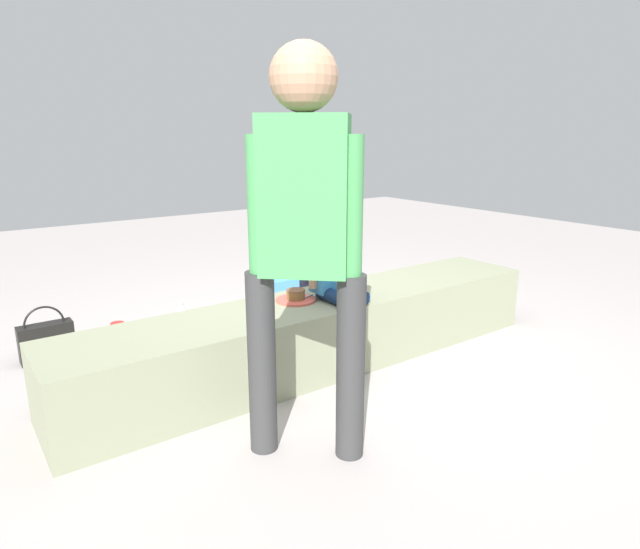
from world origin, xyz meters
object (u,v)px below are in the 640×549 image
Objects in this scene: adult_standing at (305,223)px; party_cup_red at (118,330)px; child_seated at (332,261)px; gift_bag at (282,295)px; water_bottle_far_side at (237,339)px; handbag_brown_canvas at (343,268)px; cake_box_white at (145,357)px; water_bottle_near_gift at (182,318)px; handbag_black_leather at (47,341)px; cake_plate at (296,297)px.

adult_standing reaches higher than party_cup_red.
child_seated is 1.63× the size of gift_bag.
water_bottle_far_side is at bearing 130.27° from child_seated.
gift_bag is 1.00m from handbag_brown_canvas.
party_cup_red is at bearing 89.85° from cake_box_white.
handbag_black_leather is at bearing 179.73° from water_bottle_near_gift.
handbag_brown_canvas is at bearing 43.87° from cake_plate.
water_bottle_near_gift is 0.58× the size of handbag_brown_canvas.
cake_plate is 0.53m from water_bottle_far_side.
gift_bag is at bearing -4.96° from water_bottle_near_gift.
cake_box_white is at bearing -159.01° from handbag_brown_canvas.
cake_plate reaches higher than handbag_brown_canvas.
handbag_brown_canvas is (1.15, 1.37, -0.49)m from child_seated.
water_bottle_near_gift is at bearing -16.58° from party_cup_red.
cake_plate is at bearing -36.66° from cake_box_white.
handbag_black_leather is (-0.43, -0.11, 0.07)m from party_cup_red.
party_cup_red is 0.53m from cake_box_white.
child_seated is 4.67× the size of party_cup_red.
adult_standing reaches higher than cake_box_white.
party_cup_red is at bearing -172.95° from handbag_brown_canvas.
water_bottle_near_gift is at bearing -0.27° from handbag_black_leather.
handbag_brown_canvas is (1.65, 0.37, 0.03)m from water_bottle_near_gift.
child_seated is 0.78m from water_bottle_far_side.
handbag_brown_canvas is at bearing 49.89° from child_seated.
water_bottle_near_gift is 0.57m from cake_box_white.
cake_box_white is at bearing -44.31° from handbag_black_leather.
gift_bag is 1.53× the size of water_bottle_near_gift.
child_seated reaches higher than gift_bag.
handbag_brown_canvas reaches higher than water_bottle_far_side.
party_cup_red is at bearing 98.44° from adult_standing.
gift_bag is at bearing 75.23° from child_seated.
child_seated is 1.48× the size of handbag_black_leather.
gift_bag is at bearing -9.02° from party_cup_red.
cake_plate is at bearing 59.35° from adult_standing.
cake_plate is 0.76× the size of gift_bag.
adult_standing is 2.00m from gift_bag.
child_seated is 0.98m from adult_standing.
cake_box_white is at bearing 143.34° from cake_plate.
gift_bag is at bearing 62.74° from cake_plate.
party_cup_red is 2.06m from handbag_brown_canvas.
cake_plate reaches higher than water_bottle_far_side.
child_seated is 2.16× the size of cake_plate.
cake_plate is at bearing -71.96° from water_bottle_near_gift.
water_bottle_far_side is (-0.62, -0.49, -0.04)m from gift_bag.
gift_bag is 1.07× the size of cake_box_white.
water_bottle_near_gift is at bearing 116.75° from child_seated.
handbag_brown_canvas is (0.91, 0.43, -0.01)m from gift_bag.
cake_plate is 0.81× the size of cake_box_white.
water_bottle_near_gift is 1.70m from handbag_brown_canvas.
water_bottle_near_gift reaches higher than water_bottle_far_side.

